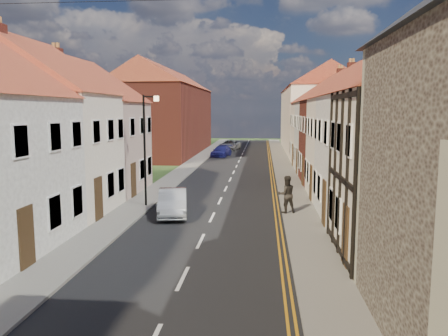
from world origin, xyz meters
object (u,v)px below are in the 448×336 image
lamppost (146,143)px  pedestrian_right (286,194)px  car_mid (173,202)px  car_far (221,151)px  car_distant (230,145)px

lamppost → pedestrian_right: size_ratio=3.15×
car_mid → car_far: size_ratio=0.94×
car_far → pedestrian_right: bearing=-69.0°
car_mid → pedestrian_right: (5.76, 0.54, 0.41)m
lamppost → car_far: 27.03m
car_mid → car_far: (-0.23, 28.48, -0.04)m
lamppost → car_far: lamppost is taller
car_mid → car_far: bearing=79.9°
car_far → car_distant: size_ratio=0.86×
car_distant → pedestrian_right: (5.64, -36.00, 0.38)m
car_distant → lamppost: bearing=-84.7°
lamppost → car_far: bearing=86.7°
car_mid → car_distant: (0.12, 36.54, 0.03)m
lamppost → car_mid: (1.75, -1.65, -2.88)m
car_far → pedestrian_right: size_ratio=2.24×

